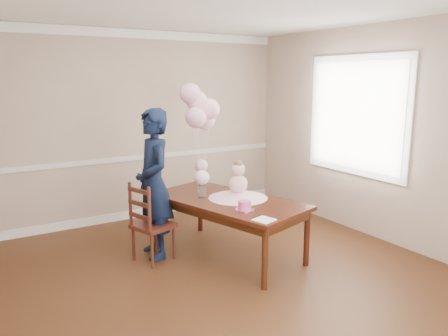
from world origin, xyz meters
TOP-DOWN VIEW (x-y plane):
  - floor at (0.00, 0.00)m, footprint 4.50×5.00m
  - ceiling at (0.00, 0.00)m, footprint 4.50×5.00m
  - wall_back at (0.00, 2.50)m, footprint 4.50×0.02m
  - wall_right at (2.25, 0.00)m, footprint 0.02×5.00m
  - chair_rail_trim at (0.00, 2.49)m, footprint 4.50×0.02m
  - crown_molding at (0.00, 2.49)m, footprint 4.50×0.02m
  - baseboard_trim at (0.00, 2.49)m, footprint 4.50×0.02m
  - window_frame at (2.23, 0.50)m, footprint 0.02×1.66m
  - window_blinds at (2.21, 0.50)m, footprint 0.01×1.50m
  - dining_table_top at (0.29, 0.60)m, footprint 1.37×1.98m
  - table_apron at (0.29, 0.60)m, footprint 1.25×1.87m
  - table_leg_fl at (0.16, -0.31)m, footprint 0.08×0.08m
  - table_leg_fr at (0.89, -0.10)m, footprint 0.08×0.08m
  - table_leg_bl at (-0.30, 1.29)m, footprint 0.08×0.08m
  - table_leg_br at (0.43, 1.50)m, footprint 0.08×0.08m
  - baby_skirt at (0.43, 0.59)m, footprint 0.85×0.85m
  - baby_torso at (0.43, 0.59)m, footprint 0.22×0.22m
  - baby_head at (0.43, 0.59)m, footprint 0.15×0.15m
  - baby_hair at (0.43, 0.59)m, footprint 0.11×0.11m
  - cake_platter at (0.23, 0.16)m, footprint 0.25×0.25m
  - birthday_cake at (0.23, 0.16)m, footprint 0.17×0.17m
  - cake_flower_a at (0.23, 0.16)m, footprint 0.03×0.03m
  - cake_flower_b at (0.25, 0.18)m, footprint 0.03×0.03m
  - rose_vase_near at (0.09, 0.82)m, footprint 0.11×0.11m
  - roses_near at (0.09, 0.82)m, footprint 0.17×0.17m
  - rose_vase_far at (0.41, 1.43)m, footprint 0.11×0.11m
  - roses_far at (0.41, 1.43)m, footprint 0.17×0.17m
  - napkin at (0.20, -0.23)m, footprint 0.22×0.22m
  - balloon_weight at (0.24, 1.10)m, footprint 0.04×0.04m
  - balloon_a at (0.16, 1.07)m, footprint 0.25×0.25m
  - balloon_b at (0.34, 1.08)m, footprint 0.25×0.25m
  - balloon_c at (0.23, 1.19)m, footprint 0.25×0.25m
  - balloon_d at (0.14, 1.18)m, footprint 0.25×0.25m
  - balloon_e at (0.35, 1.21)m, footprint 0.25×0.25m
  - balloon_ribbon_a at (0.20, 1.09)m, footprint 0.08×0.03m
  - balloon_ribbon_b at (0.29, 1.09)m, footprint 0.10×0.02m
  - balloon_ribbon_c at (0.24, 1.14)m, footprint 0.01×0.09m
  - balloon_ribbon_d at (0.19, 1.14)m, footprint 0.10×0.07m
  - balloon_ribbon_e at (0.30, 1.15)m, footprint 0.11×0.10m
  - dining_chair_seat at (-0.49, 0.93)m, footprint 0.50×0.50m
  - chair_leg_fl at (-0.59, 0.72)m, footprint 0.05×0.05m
  - chair_leg_fr at (-0.28, 0.82)m, footprint 0.05×0.05m
  - chair_leg_bl at (-0.69, 1.03)m, footprint 0.05×0.05m
  - chair_leg_br at (-0.38, 1.13)m, footprint 0.05×0.05m
  - chair_back_post_l at (-0.61, 0.72)m, footprint 0.05×0.05m
  - chair_back_post_r at (-0.71, 1.02)m, footprint 0.05×0.05m
  - chair_slat_low at (-0.66, 0.87)m, footprint 0.14×0.35m
  - chair_slat_mid at (-0.66, 0.87)m, footprint 0.14×0.35m
  - chair_slat_top at (-0.66, 0.87)m, footprint 0.14×0.35m
  - woman at (-0.42, 1.03)m, footprint 0.48×0.66m

SIDE VIEW (x-z plane):
  - floor at x=0.00m, z-range 0.00..0.00m
  - baseboard_trim at x=0.00m, z-range 0.00..0.12m
  - chair_leg_fl at x=-0.59m, z-range 0.00..0.39m
  - chair_leg_fr at x=-0.28m, z-range 0.00..0.39m
  - chair_leg_bl at x=-0.69m, z-range 0.00..0.39m
  - chair_leg_br at x=-0.38m, z-range 0.00..0.39m
  - table_leg_fl at x=0.16m, z-range 0.00..0.63m
  - table_leg_fr at x=0.89m, z-range 0.00..0.63m
  - table_leg_bl at x=-0.30m, z-range 0.00..0.63m
  - table_leg_br at x=0.43m, z-range 0.00..0.63m
  - dining_chair_seat at x=-0.49m, z-range 0.38..0.43m
  - chair_slat_low at x=-0.66m, z-range 0.53..0.58m
  - table_apron at x=0.29m, z-range 0.54..0.63m
  - dining_table_top at x=0.29m, z-range 0.63..0.68m
  - chair_back_post_l at x=-0.61m, z-range 0.41..0.91m
  - chair_back_post_r at x=-0.71m, z-range 0.41..0.91m
  - cake_platter at x=0.23m, z-range 0.68..0.68m
  - napkin at x=0.20m, z-range 0.68..0.69m
  - balloon_weight at x=0.24m, z-range 0.68..0.70m
  - chair_slat_mid at x=-0.66m, z-range 0.68..0.72m
  - baby_skirt at x=0.43m, z-range 0.68..0.77m
  - birthday_cake at x=0.23m, z-range 0.68..0.77m
  - rose_vase_near at x=0.09m, z-range 0.68..0.82m
  - rose_vase_far at x=0.41m, z-range 0.68..0.82m
  - cake_flower_a at x=0.23m, z-range 0.77..0.80m
  - cake_flower_b at x=0.25m, z-range 0.77..0.80m
  - baby_torso at x=0.43m, z-range 0.73..0.95m
  - chair_slat_top at x=-0.66m, z-range 0.82..0.87m
  - woman at x=-0.42m, z-range 0.00..1.71m
  - chair_rail_trim at x=0.00m, z-range 0.86..0.94m
  - roses_near at x=0.09m, z-range 0.83..1.00m
  - roses_far at x=0.41m, z-range 0.83..1.00m
  - baby_head at x=0.43m, z-range 0.93..1.09m
  - balloon_ribbon_e at x=0.30m, z-range 0.69..1.39m
  - baby_hair at x=0.43m, z-range 1.01..1.12m
  - balloon_ribbon_a at x=0.20m, z-range 0.69..1.44m
  - balloon_ribbon_b at x=0.29m, z-range 0.69..1.53m
  - balloon_ribbon_c at x=0.24m, z-range 0.69..1.62m
  - balloon_ribbon_d at x=0.19m, z-range 0.69..1.71m
  - wall_back at x=0.00m, z-range 0.00..2.70m
  - wall_right at x=2.25m, z-range 0.00..2.70m
  - balloon_e at x=0.35m, z-range 1.41..1.66m
  - window_frame at x=2.23m, z-range 0.77..2.33m
  - window_blinds at x=2.21m, z-range 0.85..2.25m
  - balloon_a at x=0.16m, z-range 1.45..1.71m
  - balloon_b at x=0.34m, z-range 1.54..1.80m
  - balloon_c at x=0.23m, z-range 1.63..1.89m
  - balloon_d at x=0.14m, z-range 1.72..1.98m
  - crown_molding at x=0.00m, z-range 2.57..2.69m
  - ceiling at x=0.00m, z-range 2.69..2.71m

